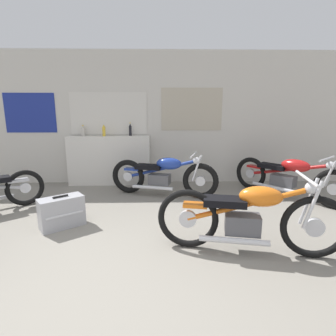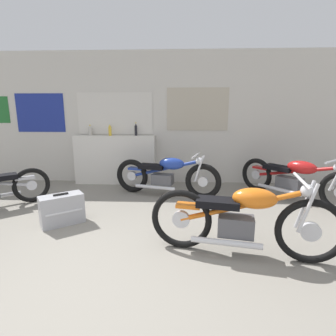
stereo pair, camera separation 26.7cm
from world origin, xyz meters
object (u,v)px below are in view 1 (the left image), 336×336
object	(u,v)px
motorcycle_blue	(163,175)
hard_case_silver	(62,212)
bottle_center	(130,130)
bottle_leftmost	(83,131)
motorcycle_orange	(249,216)
motorcycle_red	(287,176)
bottle_left_center	(104,130)

from	to	relation	value
motorcycle_blue	hard_case_silver	xyz separation A→B (m)	(-1.38, -1.35, -0.19)
bottle_center	hard_case_silver	size ratio (longest dim) A/B	0.46
bottle_leftmost	bottle_center	size ratio (longest dim) A/B	0.80
motorcycle_orange	motorcycle_red	bearing A→B (deg)	55.00
bottle_left_center	motorcycle_orange	bearing A→B (deg)	-52.91
bottle_leftmost	bottle_center	world-z (taller)	bottle_center
bottle_left_center	hard_case_silver	bearing A→B (deg)	-94.14
bottle_left_center	motorcycle_red	bearing A→B (deg)	-15.49
bottle_left_center	motorcycle_red	world-z (taller)	bottle_left_center
hard_case_silver	motorcycle_blue	bearing A→B (deg)	44.33
bottle_center	motorcycle_orange	distance (m)	3.43
motorcycle_red	bottle_center	bearing A→B (deg)	160.57
bottle_center	hard_case_silver	xyz separation A→B (m)	(-0.70, -2.21, -0.96)
bottle_center	motorcycle_blue	bearing A→B (deg)	-51.50
motorcycle_red	hard_case_silver	bearing A→B (deg)	-162.11
motorcycle_orange	motorcycle_red	distance (m)	2.31
motorcycle_blue	hard_case_silver	bearing A→B (deg)	-135.67
motorcycle_blue	motorcycle_red	xyz separation A→B (m)	(2.26, -0.18, 0.01)
motorcycle_blue	hard_case_silver	size ratio (longest dim) A/B	3.28
bottle_left_center	motorcycle_red	size ratio (longest dim) A/B	0.16
motorcycle_orange	motorcycle_blue	size ratio (longest dim) A/B	1.01
bottle_leftmost	motorcycle_blue	world-z (taller)	bottle_leftmost
bottle_leftmost	motorcycle_orange	xyz separation A→B (m)	(2.62, -2.95, -0.72)
bottle_leftmost	motorcycle_blue	bearing A→B (deg)	-27.57
bottle_center	motorcycle_red	world-z (taller)	bottle_center
motorcycle_orange	motorcycle_blue	world-z (taller)	motorcycle_orange
bottle_leftmost	motorcycle_red	world-z (taller)	bottle_leftmost
bottle_left_center	motorcycle_orange	xyz separation A→B (m)	(2.16, -2.86, -0.74)
hard_case_silver	bottle_leftmost	bearing A→B (deg)	97.70
bottle_center	hard_case_silver	distance (m)	2.51
bottle_left_center	motorcycle_blue	bearing A→B (deg)	-32.77
bottle_leftmost	hard_case_silver	world-z (taller)	bottle_leftmost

